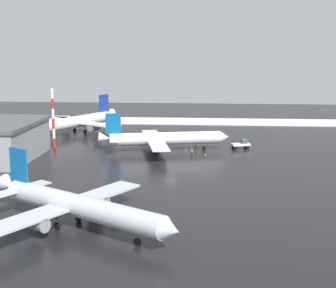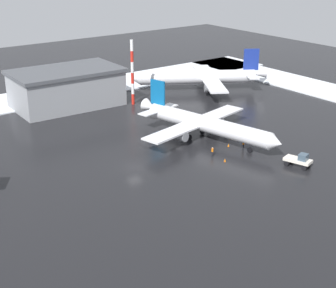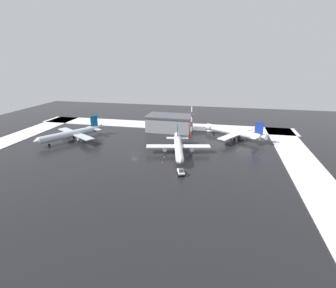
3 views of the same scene
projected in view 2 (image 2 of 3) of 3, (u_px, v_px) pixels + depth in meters
ground_plane at (134, 167)px, 88.28m from camera, size 240.00×240.00×0.00m
snow_bank_far at (22, 100)px, 125.53m from camera, size 152.00×16.00×0.27m
airplane_parked_portside at (204, 124)px, 99.76m from camera, size 27.47×32.80×9.82m
airplane_parked_starboard at (201, 77)px, 133.51m from camera, size 31.97×27.38×10.57m
pushback_tug at (299, 160)px, 88.09m from camera, size 3.43×5.04×2.50m
ground_crew_near_tug at (212, 151)px, 92.60m from camera, size 0.36×0.36×1.71m
ground_crew_mid_apron at (243, 144)px, 95.93m from camera, size 0.36×0.36×1.71m
antenna_mast at (132, 73)px, 120.13m from camera, size 0.70×0.70×15.33m
cargo_hangar at (67, 88)px, 119.95m from camera, size 25.45×15.77×8.80m
traffic_cone_near_nose at (225, 160)px, 90.47m from camera, size 0.36×0.36×0.55m
traffic_cone_mid_line at (228, 145)px, 97.22m from camera, size 0.36×0.36×0.55m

